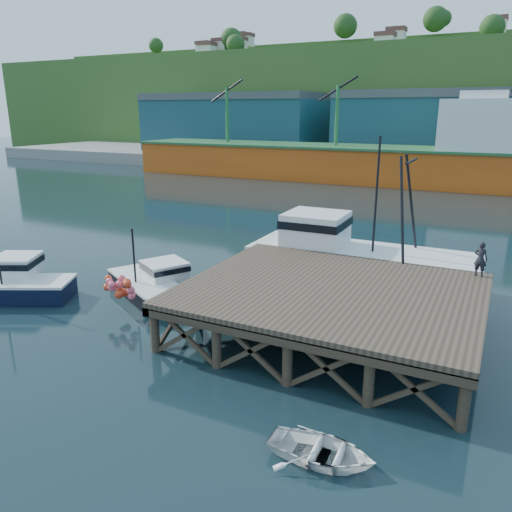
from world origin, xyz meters
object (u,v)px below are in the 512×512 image
Objects in this scene: boat_navy at (11,283)px; dinghy at (321,451)px; boat_black at (151,283)px; dockworker at (481,259)px; trawler at (357,257)px.

boat_navy is 2.21× the size of dinghy.
boat_black is 2.08× the size of dinghy.
boat_navy is at bearing 73.47° from dinghy.
boat_navy is 4.19× the size of dockworker.
trawler is 4.05× the size of dinghy.
trawler reaches higher than dinghy.
boat_black is at bearing 53.92° from dinghy.
boat_navy is at bearing -121.09° from boat_black.
boat_navy reaches higher than boat_black.
trawler is (9.10, 6.18, 0.98)m from boat_black.
trawler is at bearing 5.84° from boat_navy.
dinghy is (12.20, -8.21, -0.36)m from boat_black.
boat_black is 14.71m from dinghy.
dockworker is (3.01, 12.28, 2.60)m from dinghy.
trawler is at bearing 10.02° from dinghy.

